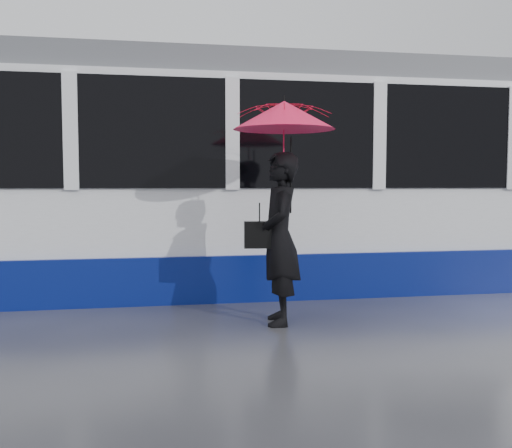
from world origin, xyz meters
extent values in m
plane|color=#2F2F35|center=(0.00, 0.00, 0.00)|extent=(90.00, 90.00, 0.00)
cube|color=#3F3D38|center=(0.00, 1.78, 0.01)|extent=(34.00, 0.07, 0.02)
cube|color=#3F3D38|center=(0.00, 3.22, 0.01)|extent=(34.00, 0.07, 0.02)
imported|color=black|center=(0.66, 0.06, 0.95)|extent=(0.54, 0.74, 1.90)
imported|color=#FF1564|center=(0.71, 0.06, 2.00)|extent=(1.16, 1.17, 0.95)
cone|color=#FF1564|center=(0.71, 0.06, 2.30)|extent=(1.24, 1.24, 0.31)
cylinder|color=black|center=(0.71, 0.06, 2.48)|extent=(0.01, 0.01, 0.07)
cylinder|color=black|center=(0.80, 0.09, 1.65)|extent=(0.02, 0.02, 0.83)
cube|color=black|center=(0.44, 0.08, 1.00)|extent=(0.35, 0.19, 0.29)
cylinder|color=black|center=(0.44, 0.08, 1.23)|extent=(0.01, 0.01, 0.18)
camera|label=1|loc=(-0.70, -6.06, 1.55)|focal=40.00mm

